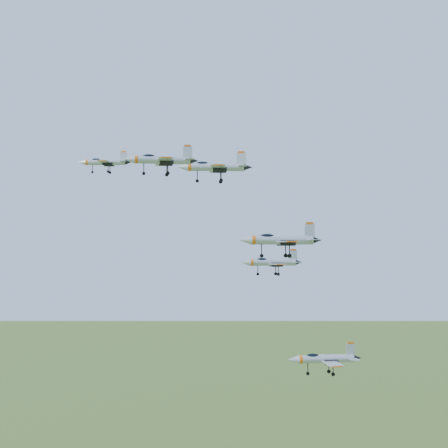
# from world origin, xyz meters

# --- Properties ---
(jet_lead) EXTENTS (10.51, 8.75, 2.81)m
(jet_lead) POSITION_xyz_m (-22.89, 14.29, 138.30)
(jet_lead) COLOR #A8AEB5
(jet_left_high) EXTENTS (12.82, 10.75, 3.43)m
(jet_left_high) POSITION_xyz_m (0.70, 0.94, 135.32)
(jet_left_high) COLOR #A8AEB5
(jet_right_high) EXTENTS (10.49, 8.94, 2.86)m
(jet_right_high) POSITION_xyz_m (-4.40, -16.69, 134.22)
(jet_right_high) COLOR #A8AEB5
(jet_left_low) EXTENTS (10.87, 9.25, 2.96)m
(jet_left_low) POSITION_xyz_m (10.03, 6.75, 119.11)
(jet_left_low) COLOR #A8AEB5
(jet_right_low) EXTENTS (11.84, 10.05, 3.21)m
(jet_right_low) POSITION_xyz_m (12.38, -14.76, 122.87)
(jet_right_low) COLOR #A8AEB5
(jet_trail) EXTENTS (12.19, 10.34, 3.30)m
(jet_trail) POSITION_xyz_m (18.87, -0.45, 103.81)
(jet_trail) COLOR #A8AEB5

